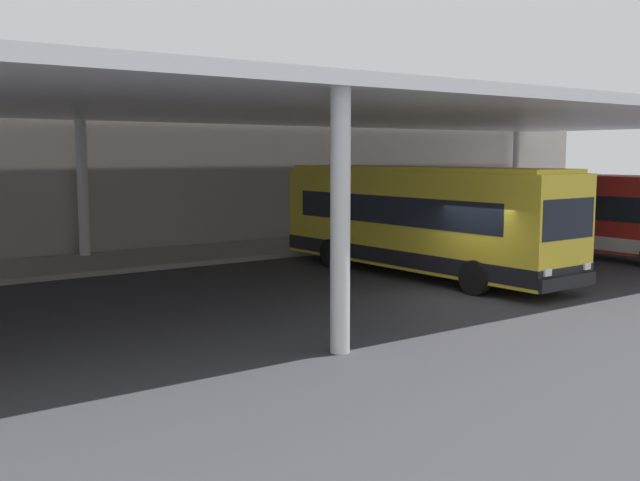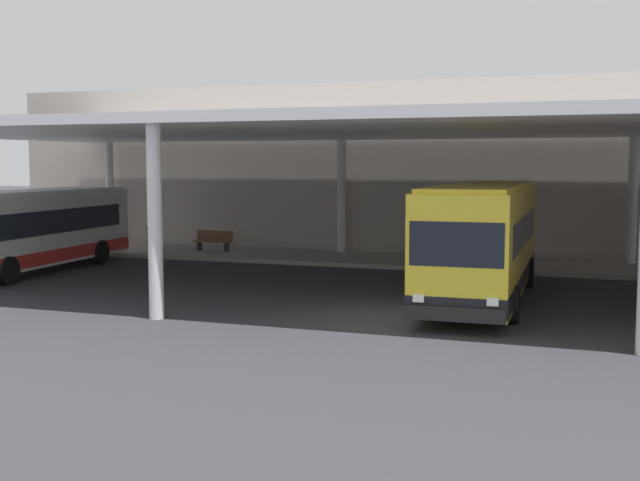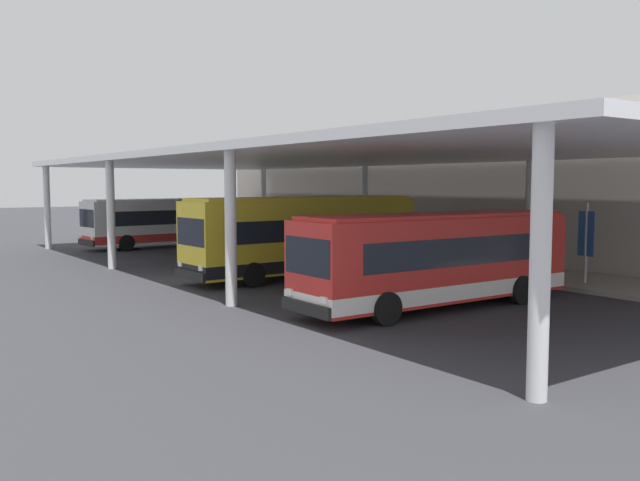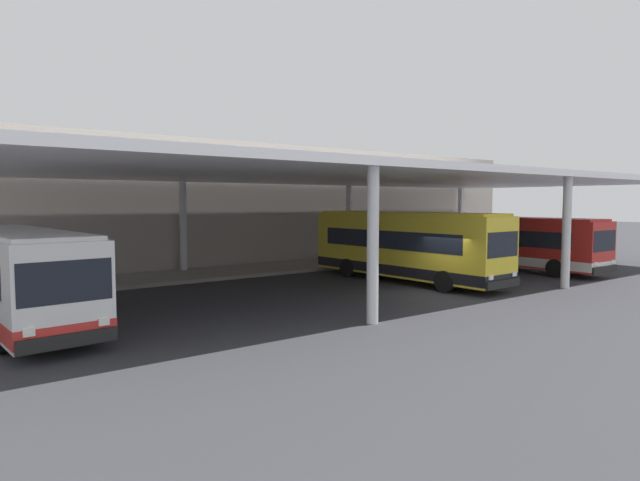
# 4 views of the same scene
# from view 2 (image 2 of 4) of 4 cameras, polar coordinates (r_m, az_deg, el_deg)

# --- Properties ---
(ground_plane) EXTENTS (200.00, 200.00, 0.00)m
(ground_plane) POSITION_cam_2_polar(r_m,az_deg,el_deg) (22.49, 5.66, -5.35)
(ground_plane) COLOR #333338
(platform_kerb) EXTENTS (42.00, 4.50, 0.18)m
(platform_kerb) POSITION_cam_2_polar(r_m,az_deg,el_deg) (33.86, 10.54, -1.61)
(platform_kerb) COLOR gray
(platform_kerb) RESTS_ON ground
(station_building_facade) EXTENTS (48.00, 1.60, 7.90)m
(station_building_facade) POSITION_cam_2_polar(r_m,az_deg,el_deg) (36.82, 11.47, 4.96)
(station_building_facade) COLOR #ADA399
(station_building_facade) RESTS_ON ground
(canopy_shelter) EXTENTS (40.00, 17.00, 5.55)m
(canopy_shelter) POSITION_cam_2_polar(r_m,az_deg,el_deg) (27.48, 8.60, 7.70)
(canopy_shelter) COLOR silver
(canopy_shelter) RESTS_ON ground
(bus_nearest_bay) EXTENTS (3.31, 10.69, 3.17)m
(bus_nearest_bay) POSITION_cam_2_polar(r_m,az_deg,el_deg) (33.27, -19.56, 0.75)
(bus_nearest_bay) COLOR white
(bus_nearest_bay) RESTS_ON ground
(bus_second_bay) EXTENTS (2.98, 11.41, 3.57)m
(bus_second_bay) POSITION_cam_2_polar(r_m,az_deg,el_deg) (25.40, 11.38, 0.01)
(bus_second_bay) COLOR yellow
(bus_second_bay) RESTS_ON ground
(bench_waiting) EXTENTS (1.80, 0.45, 0.92)m
(bench_waiting) POSITION_cam_2_polar(r_m,az_deg,el_deg) (37.60, -7.51, 0.01)
(bench_waiting) COLOR brown
(bench_waiting) RESTS_ON platform_kerb
(trash_bin) EXTENTS (0.52, 0.52, 0.98)m
(trash_bin) POSITION_cam_2_polar(r_m,az_deg,el_deg) (39.33, -11.75, 0.20)
(trash_bin) COLOR #236638
(trash_bin) RESTS_ON platform_kerb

